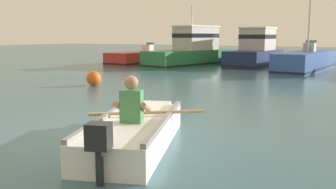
{
  "coord_description": "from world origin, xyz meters",
  "views": [
    {
      "loc": [
        4.57,
        -5.24,
        1.8
      ],
      "look_at": [
        0.54,
        1.57,
        0.55
      ],
      "focal_mm": 39.74,
      "sensor_mm": 36.0,
      "label": 1
    }
  ],
  "objects_px": {
    "rowboat_with_person": "(136,130)",
    "mooring_buoy": "(94,78)",
    "moored_boat_blue": "(306,62)",
    "moored_boat_red": "(144,58)",
    "moored_boat_green": "(192,51)",
    "moored_boat_navy": "(255,52)"
  },
  "relations": [
    {
      "from": "rowboat_with_person",
      "to": "mooring_buoy",
      "type": "xyz_separation_m",
      "value": [
        -5.66,
        5.32,
        0.02
      ]
    },
    {
      "from": "rowboat_with_person",
      "to": "moored_boat_blue",
      "type": "relative_size",
      "value": 0.52
    },
    {
      "from": "moored_boat_blue",
      "to": "mooring_buoy",
      "type": "distance_m",
      "value": 11.4
    },
    {
      "from": "moored_boat_red",
      "to": "mooring_buoy",
      "type": "distance_m",
      "value": 11.28
    },
    {
      "from": "rowboat_with_person",
      "to": "moored_boat_red",
      "type": "relative_size",
      "value": 0.6
    },
    {
      "from": "moored_boat_red",
      "to": "moored_boat_blue",
      "type": "height_order",
      "value": "moored_boat_blue"
    },
    {
      "from": "rowboat_with_person",
      "to": "mooring_buoy",
      "type": "bearing_deg",
      "value": 136.78
    },
    {
      "from": "rowboat_with_person",
      "to": "moored_boat_green",
      "type": "distance_m",
      "value": 16.82
    },
    {
      "from": "moored_boat_blue",
      "to": "mooring_buoy",
      "type": "bearing_deg",
      "value": -119.16
    },
    {
      "from": "moored_boat_red",
      "to": "moored_boat_green",
      "type": "distance_m",
      "value": 3.69
    },
    {
      "from": "moored_boat_green",
      "to": "moored_boat_navy",
      "type": "height_order",
      "value": "moored_boat_green"
    },
    {
      "from": "moored_boat_green",
      "to": "mooring_buoy",
      "type": "bearing_deg",
      "value": -83.72
    },
    {
      "from": "moored_boat_green",
      "to": "mooring_buoy",
      "type": "xyz_separation_m",
      "value": [
        1.11,
        -10.07,
        -0.62
      ]
    },
    {
      "from": "rowboat_with_person",
      "to": "moored_boat_blue",
      "type": "height_order",
      "value": "moored_boat_blue"
    },
    {
      "from": "moored_boat_green",
      "to": "moored_boat_blue",
      "type": "xyz_separation_m",
      "value": [
        6.66,
        -0.12,
        -0.4
      ]
    },
    {
      "from": "moored_boat_red",
      "to": "moored_boat_navy",
      "type": "distance_m",
      "value": 7.25
    },
    {
      "from": "moored_boat_blue",
      "to": "mooring_buoy",
      "type": "height_order",
      "value": "moored_boat_blue"
    },
    {
      "from": "moored_boat_red",
      "to": "moored_boat_navy",
      "type": "bearing_deg",
      "value": 10.5
    },
    {
      "from": "rowboat_with_person",
      "to": "moored_boat_navy",
      "type": "distance_m",
      "value": 17.19
    },
    {
      "from": "moored_boat_blue",
      "to": "moored_boat_navy",
      "type": "bearing_deg",
      "value": 153.44
    },
    {
      "from": "rowboat_with_person",
      "to": "moored_boat_navy",
      "type": "relative_size",
      "value": 0.71
    },
    {
      "from": "rowboat_with_person",
      "to": "moored_boat_red",
      "type": "xyz_separation_m",
      "value": [
        -10.41,
        15.54,
        0.12
      ]
    }
  ]
}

